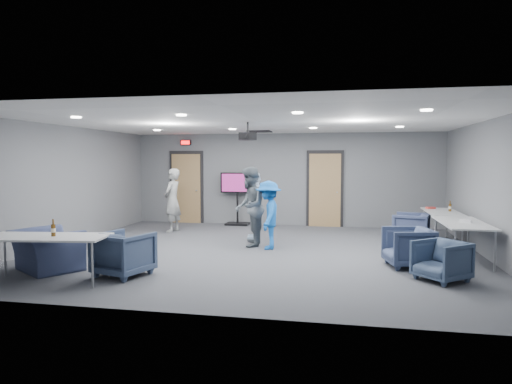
% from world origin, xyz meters
% --- Properties ---
extents(floor, '(9.00, 9.00, 0.00)m').
position_xyz_m(floor, '(0.00, 0.00, 0.00)').
color(floor, '#383B40').
rests_on(floor, ground).
extents(ceiling, '(9.00, 9.00, 0.00)m').
position_xyz_m(ceiling, '(0.00, 0.00, 2.70)').
color(ceiling, silver).
rests_on(ceiling, wall_back).
extents(wall_back, '(9.00, 0.02, 2.70)m').
position_xyz_m(wall_back, '(0.00, 4.00, 1.35)').
color(wall_back, slate).
rests_on(wall_back, floor).
extents(wall_front, '(9.00, 0.02, 2.70)m').
position_xyz_m(wall_front, '(0.00, -4.00, 1.35)').
color(wall_front, slate).
rests_on(wall_front, floor).
extents(wall_left, '(0.02, 8.00, 2.70)m').
position_xyz_m(wall_left, '(-4.50, 0.00, 1.35)').
color(wall_left, slate).
rests_on(wall_left, floor).
extents(wall_right, '(0.02, 8.00, 2.70)m').
position_xyz_m(wall_right, '(4.50, 0.00, 1.35)').
color(wall_right, slate).
rests_on(wall_right, floor).
extents(door_left, '(1.06, 0.17, 2.24)m').
position_xyz_m(door_left, '(-3.00, 3.95, 1.07)').
color(door_left, black).
rests_on(door_left, wall_back).
extents(door_right, '(1.06, 0.17, 2.24)m').
position_xyz_m(door_right, '(1.20, 3.95, 1.07)').
color(door_right, black).
rests_on(door_right, wall_back).
extents(exit_sign, '(0.32, 0.08, 0.16)m').
position_xyz_m(exit_sign, '(-3.00, 3.93, 2.45)').
color(exit_sign, black).
rests_on(exit_sign, wall_back).
extents(hvac_diffuser, '(0.60, 0.60, 0.03)m').
position_xyz_m(hvac_diffuser, '(-0.50, 2.80, 2.69)').
color(hvac_diffuser, black).
rests_on(hvac_diffuser, ceiling).
extents(downlights, '(6.18, 3.78, 0.02)m').
position_xyz_m(downlights, '(0.00, 0.00, 2.68)').
color(downlights, white).
rests_on(downlights, ceiling).
extents(person_a, '(0.48, 0.66, 1.69)m').
position_xyz_m(person_a, '(-2.75, 2.16, 0.85)').
color(person_a, '#949794').
rests_on(person_a, floor).
extents(person_b, '(0.77, 0.93, 1.77)m').
position_xyz_m(person_b, '(-0.31, 0.57, 0.88)').
color(person_b, slate).
rests_on(person_b, floor).
extents(person_c, '(0.55, 1.01, 1.64)m').
position_xyz_m(person_c, '(-0.35, 1.43, 0.82)').
color(person_c, '#C0DBF7').
rests_on(person_c, floor).
extents(person_d, '(0.63, 1.00, 1.47)m').
position_xyz_m(person_d, '(0.16, 0.33, 0.74)').
color(person_d, blue).
rests_on(person_d, floor).
extents(chair_right_a, '(0.94, 0.92, 0.71)m').
position_xyz_m(chair_right_a, '(3.27, 1.61, 0.35)').
color(chair_right_a, '#3A4464').
rests_on(chair_right_a, floor).
extents(chair_right_b, '(0.93, 0.91, 0.71)m').
position_xyz_m(chair_right_b, '(2.90, -0.85, 0.36)').
color(chair_right_b, '#37425F').
rests_on(chair_right_b, floor).
extents(chair_right_c, '(0.99, 0.98, 0.65)m').
position_xyz_m(chair_right_c, '(3.29, -1.73, 0.32)').
color(chair_right_c, '#3B4B66').
rests_on(chair_right_c, floor).
extents(chair_front_a, '(0.99, 1.01, 0.74)m').
position_xyz_m(chair_front_a, '(-1.81, -2.40, 0.37)').
color(chair_front_a, '#36445E').
rests_on(chair_front_a, floor).
extents(chair_front_b, '(1.43, 1.39, 0.71)m').
position_xyz_m(chair_front_b, '(-3.30, -2.33, 0.35)').
color(chair_front_b, '#3A4365').
rests_on(chair_front_b, floor).
extents(table_right_a, '(0.71, 1.69, 0.73)m').
position_xyz_m(table_right_a, '(4.00, 1.89, 0.68)').
color(table_right_a, silver).
rests_on(table_right_a, floor).
extents(table_right_b, '(0.81, 1.94, 0.73)m').
position_xyz_m(table_right_b, '(4.00, -0.01, 0.69)').
color(table_right_b, silver).
rests_on(table_right_b, floor).
extents(table_front_left, '(1.99, 1.05, 0.73)m').
position_xyz_m(table_front_left, '(-2.82, -3.00, 0.69)').
color(table_front_left, silver).
rests_on(table_front_left, floor).
extents(bottle_front, '(0.07, 0.07, 0.27)m').
position_xyz_m(bottle_front, '(-2.68, -2.99, 0.83)').
color(bottle_front, '#56360E').
rests_on(bottle_front, table_front_left).
extents(bottle_right, '(0.07, 0.07, 0.25)m').
position_xyz_m(bottle_right, '(4.17, 1.89, 0.82)').
color(bottle_right, '#56360E').
rests_on(bottle_right, table_right_a).
extents(snack_box, '(0.24, 0.20, 0.05)m').
position_xyz_m(snack_box, '(3.83, 2.39, 0.75)').
color(snack_box, '#B6352D').
rests_on(snack_box, table_right_a).
extents(wrapper, '(0.25, 0.21, 0.05)m').
position_xyz_m(wrapper, '(4.05, -0.03, 0.75)').
color(wrapper, white).
rests_on(wrapper, table_right_b).
extents(tv_stand, '(1.01, 0.48, 1.55)m').
position_xyz_m(tv_stand, '(-1.35, 3.75, 0.88)').
color(tv_stand, black).
rests_on(tv_stand, floor).
extents(projector, '(0.42, 0.39, 0.36)m').
position_xyz_m(projector, '(-0.19, -0.14, 2.40)').
color(projector, black).
rests_on(projector, ceiling).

